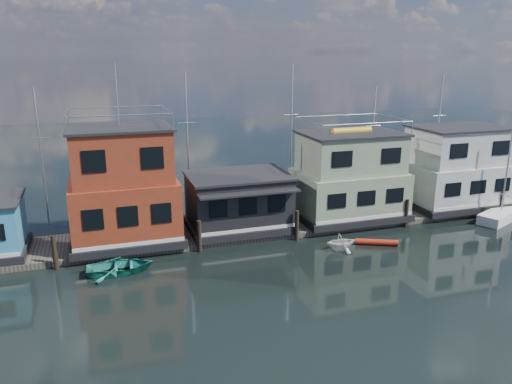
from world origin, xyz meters
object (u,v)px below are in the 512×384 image
object	(u,v)px
houseboat_red	(124,188)
houseboat_green	(349,177)
dinghy_teal	(120,266)
red_kayak	(377,242)
day_sailer	(501,215)
houseboat_dark	(238,201)
houseboat_white	(456,168)
dinghy_white	(341,242)

from	to	relation	value
houseboat_red	houseboat_green	size ratio (longest dim) A/B	1.41
houseboat_red	dinghy_teal	xyz separation A→B (m)	(-0.76, -4.58, -3.69)
houseboat_red	red_kayak	world-z (taller)	houseboat_red
red_kayak	day_sailer	bearing A→B (deg)	32.06
houseboat_dark	houseboat_white	bearing A→B (deg)	0.06
houseboat_dark	dinghy_white	xyz separation A→B (m)	(5.66, -5.36, -1.83)
houseboat_white	day_sailer	bearing A→B (deg)	-65.92
houseboat_dark	dinghy_teal	size ratio (longest dim) A/B	1.84
houseboat_green	houseboat_white	bearing A→B (deg)	-0.00
houseboat_green	dinghy_white	distance (m)	6.99
houseboat_dark	houseboat_green	bearing A→B (deg)	0.12
houseboat_dark	houseboat_green	size ratio (longest dim) A/B	0.88
dinghy_white	dinghy_teal	bearing A→B (deg)	86.29
houseboat_white	houseboat_dark	bearing A→B (deg)	-179.94
houseboat_green	red_kayak	world-z (taller)	houseboat_green
houseboat_red	red_kayak	distance (m)	17.72
houseboat_green	houseboat_white	world-z (taller)	houseboat_green
dinghy_white	day_sailer	world-z (taller)	day_sailer
houseboat_red	houseboat_dark	size ratio (longest dim) A/B	1.60
houseboat_red	houseboat_green	distance (m)	17.01
houseboat_green	dinghy_white	bearing A→B (deg)	-121.83
houseboat_green	houseboat_white	size ratio (longest dim) A/B	1.00
day_sailer	houseboat_dark	bearing A→B (deg)	145.45
houseboat_green	dinghy_white	xyz separation A→B (m)	(-3.34, -5.38, -2.96)
houseboat_white	red_kayak	distance (m)	12.33
houseboat_dark	houseboat_red	bearing A→B (deg)	179.86
dinghy_white	red_kayak	size ratio (longest dim) A/B	0.77
houseboat_white	dinghy_white	distance (m)	14.68
houseboat_red	houseboat_white	bearing A→B (deg)	0.00
dinghy_teal	houseboat_dark	bearing A→B (deg)	-61.52
houseboat_red	dinghy_white	xyz separation A→B (m)	(13.66, -5.38, -3.52)
houseboat_dark	houseboat_green	world-z (taller)	houseboat_green
dinghy_white	dinghy_teal	world-z (taller)	dinghy_white
dinghy_teal	day_sailer	world-z (taller)	day_sailer
houseboat_red	red_kayak	bearing A→B (deg)	-18.18
houseboat_dark	day_sailer	distance (m)	21.09
houseboat_dark	day_sailer	world-z (taller)	day_sailer
houseboat_white	red_kayak	world-z (taller)	houseboat_white
dinghy_teal	day_sailer	size ratio (longest dim) A/B	0.51
houseboat_green	day_sailer	xyz separation A→B (m)	(11.67, -3.73, -3.10)
houseboat_red	dinghy_teal	size ratio (longest dim) A/B	2.95
houseboat_green	day_sailer	bearing A→B (deg)	-17.72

